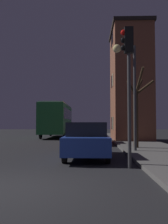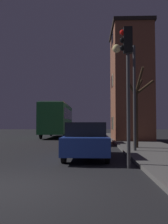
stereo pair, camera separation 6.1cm
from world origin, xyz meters
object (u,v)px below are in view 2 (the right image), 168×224
Objects in this scene: traffic_light at (127,67)px; bus at (57,118)px; bare_tree at (136,111)px; car_near_lane at (86,140)px; streetlamp at (127,75)px; car_mid_lane at (92,133)px.

bus is (-5.13, 18.91, -1.30)m from traffic_light.
car_near_lane is at bearing -130.57° from bare_tree.
streetlamp reaches higher than traffic_light.
streetlamp is 4.17m from car_near_lane.
car_mid_lane is (3.86, -8.95, -1.35)m from bus.
car_near_lane is at bearing 120.59° from traffic_light.
traffic_light is at bearing -97.57° from streetlamp.
traffic_light is 19.64m from bus.
traffic_light reaches higher than car_near_lane.
bare_tree is at bearing -58.43° from car_mid_lane.
car_mid_lane is (-2.59, 4.21, -1.42)m from bare_tree.
bus is 9.83m from car_mid_lane.
traffic_light is (-0.56, -4.22, -0.55)m from streetlamp.
car_mid_lane is (-1.83, 5.75, -3.20)m from streetlamp.
car_near_lane is 1.11× the size of car_mid_lane.
bare_tree reaches higher than car_mid_lane.
car_near_lane is (-2.79, -3.26, -1.42)m from bare_tree.
bus is 16.87m from car_near_lane.
bare_tree is 0.94× the size of car_near_lane.
streetlamp is at bearing 82.43° from traffic_light.
bus is at bearing 111.16° from streetlamp.
traffic_light is 6.03m from bare_tree.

